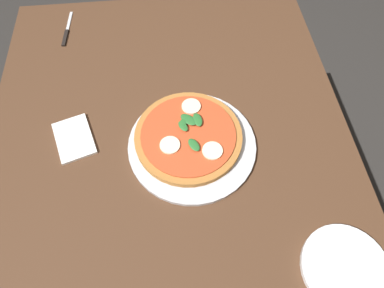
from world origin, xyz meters
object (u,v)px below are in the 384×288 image
at_px(serving_tray, 192,145).
at_px(napkin, 74,138).
at_px(plate_white, 346,269).
at_px(knife, 66,33).
at_px(pizza, 188,136).
at_px(dining_table, 173,171).

relative_size(serving_tray, napkin, 2.51).
bearing_deg(plate_white, serving_tray, 41.11).
xyz_separation_m(napkin, knife, (0.41, 0.06, -0.00)).
distance_m(pizza, knife, 0.57).
height_order(serving_tray, napkin, serving_tray).
relative_size(napkin, knife, 0.80).
distance_m(plate_white, napkin, 0.71).
relative_size(pizza, plate_white, 1.47).
bearing_deg(dining_table, serving_tray, -76.84).
relative_size(dining_table, knife, 7.68).
xyz_separation_m(plate_white, napkin, (0.38, 0.59, -0.00)).
xyz_separation_m(serving_tray, knife, (0.46, 0.36, -0.00)).
bearing_deg(knife, pizza, -141.47).
bearing_deg(pizza, dining_table, 121.62).
bearing_deg(plate_white, pizza, 40.45).
distance_m(pizza, plate_white, 0.46).
bearing_deg(knife, napkin, -172.07).
xyz_separation_m(dining_table, knife, (0.47, 0.30, 0.11)).
bearing_deg(napkin, serving_tray, -99.65).
bearing_deg(knife, serving_tray, -141.91).
height_order(serving_tray, plate_white, plate_white).
distance_m(pizza, napkin, 0.30).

